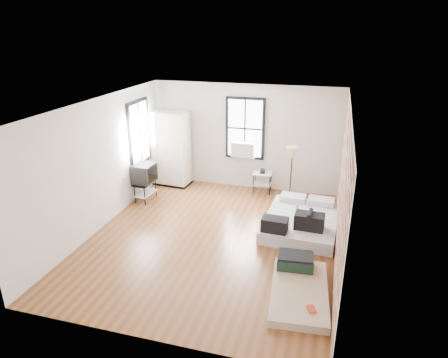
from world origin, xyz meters
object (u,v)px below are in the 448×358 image
(mattress_main, at_px, (301,221))
(tv_stand, at_px, (144,175))
(mattress_bare, at_px, (298,284))
(wardrobe, at_px, (171,149))
(floor_lamp, at_px, (292,156))
(side_table, at_px, (262,177))

(mattress_main, bearing_deg, tv_stand, 175.99)
(mattress_main, distance_m, tv_stand, 4.02)
(mattress_bare, bearing_deg, tv_stand, 142.01)
(mattress_bare, distance_m, wardrobe, 5.61)
(mattress_main, height_order, wardrobe, wardrobe)
(mattress_bare, relative_size, tv_stand, 1.88)
(floor_lamp, distance_m, tv_stand, 3.67)
(mattress_main, bearing_deg, wardrobe, 158.52)
(mattress_bare, height_order, floor_lamp, floor_lamp)
(tv_stand, bearing_deg, side_table, 28.91)
(side_table, relative_size, tv_stand, 0.67)
(mattress_bare, relative_size, side_table, 2.79)
(tv_stand, bearing_deg, floor_lamp, 14.28)
(mattress_main, xyz_separation_m, floor_lamp, (-0.39, 1.13, 1.10))
(mattress_main, height_order, tv_stand, tv_stand)
(side_table, distance_m, floor_lamp, 1.33)
(mattress_main, bearing_deg, floor_lamp, 112.04)
(wardrobe, distance_m, floor_lamp, 3.41)
(floor_lamp, bearing_deg, side_table, 141.45)
(mattress_main, relative_size, mattress_bare, 1.18)
(wardrobe, distance_m, side_table, 2.62)
(tv_stand, bearing_deg, mattress_bare, -29.18)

